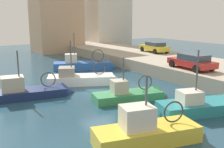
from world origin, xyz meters
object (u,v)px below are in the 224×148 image
at_px(fishing_boat_white, 85,82).
at_px(fishing_boat_yellow, 152,139).
at_px(fishing_boat_green, 133,98).
at_px(fishing_boat_teal, 213,110).
at_px(fishing_boat_blue, 85,68).
at_px(parked_car_red, 192,61).
at_px(parked_car_yellow, 155,47).
at_px(fishing_boat_navy, 33,95).

bearing_deg(fishing_boat_white, fishing_boat_yellow, -100.64).
xyz_separation_m(fishing_boat_green, fishing_boat_teal, (2.80, -4.51, -0.02)).
height_order(fishing_boat_blue, parked_car_red, fishing_boat_blue).
bearing_deg(fishing_boat_yellow, fishing_boat_blue, 73.82).
bearing_deg(fishing_boat_teal, parked_car_red, 52.47).
xyz_separation_m(fishing_boat_yellow, parked_car_red, (10.39, 7.14, 1.72)).
height_order(fishing_boat_green, fishing_boat_blue, fishing_boat_blue).
height_order(fishing_boat_green, fishing_boat_yellow, fishing_boat_yellow).
bearing_deg(fishing_boat_white, fishing_boat_green, -81.28).
bearing_deg(parked_car_red, parked_car_yellow, 66.31).
height_order(fishing_boat_yellow, fishing_boat_white, fishing_boat_white).
distance_m(fishing_boat_navy, fishing_boat_yellow, 10.37).
xyz_separation_m(fishing_boat_blue, parked_car_red, (5.32, -10.37, 1.77)).
xyz_separation_m(fishing_boat_white, parked_car_red, (8.23, -4.39, 1.78)).
relative_size(fishing_boat_white, parked_car_red, 1.48).
xyz_separation_m(fishing_boat_navy, fishing_boat_green, (5.80, -4.26, -0.05)).
bearing_deg(fishing_boat_white, parked_car_yellow, 24.95).
bearing_deg(fishing_boat_yellow, parked_car_yellow, 49.49).
xyz_separation_m(fishing_boat_yellow, parked_car_yellow, (14.92, 17.46, 1.73)).
bearing_deg(parked_car_yellow, fishing_boat_yellow, -130.51).
distance_m(fishing_boat_yellow, parked_car_red, 12.73).
height_order(fishing_boat_white, parked_car_yellow, fishing_boat_white).
bearing_deg(parked_car_yellow, parked_car_red, -113.69).
distance_m(fishing_boat_blue, fishing_boat_yellow, 18.23).
distance_m(fishing_boat_green, fishing_boat_yellow, 6.50).
height_order(fishing_boat_navy, fishing_boat_yellow, fishing_boat_navy).
height_order(fishing_boat_green, parked_car_yellow, fishing_boat_green).
distance_m(fishing_boat_blue, fishing_boat_teal, 16.30).
bearing_deg(parked_car_yellow, fishing_boat_green, -135.35).
xyz_separation_m(fishing_boat_green, fishing_boat_yellow, (-3.05, -5.74, 0.05)).
relative_size(fishing_boat_green, parked_car_red, 1.29).
xyz_separation_m(fishing_boat_white, parked_car_yellow, (12.76, 5.94, 1.78)).
height_order(fishing_boat_blue, fishing_boat_yellow, fishing_boat_blue).
bearing_deg(fishing_boat_blue, fishing_boat_white, -115.96).
distance_m(fishing_boat_navy, parked_car_red, 13.56).
xyz_separation_m(fishing_boat_navy, fishing_boat_blue, (7.83, 7.51, -0.05)).
bearing_deg(fishing_boat_navy, parked_car_yellow, 22.90).
bearing_deg(fishing_boat_green, fishing_boat_white, 98.72).
bearing_deg(fishing_boat_navy, parked_car_red, -12.27).
distance_m(fishing_boat_yellow, parked_car_yellow, 23.04).
distance_m(fishing_boat_white, parked_car_red, 9.49).
xyz_separation_m(fishing_boat_green, parked_car_red, (7.34, 1.40, 1.78)).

